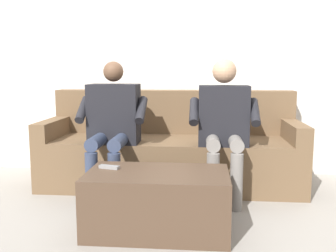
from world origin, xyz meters
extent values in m
plane|color=gray|center=(0.00, 0.60, 0.00)|extent=(8.00, 8.00, 0.00)
cube|color=silver|center=(0.00, -0.63, 1.36)|extent=(5.25, 0.06, 2.72)
cube|color=brown|center=(0.00, 0.00, 0.22)|extent=(2.09, 0.62, 0.45)
cube|color=brown|center=(0.00, -0.41, 0.44)|extent=(2.37, 0.20, 0.88)
cube|color=brown|center=(-1.12, 0.00, 0.31)|extent=(0.14, 0.62, 0.62)
cube|color=brown|center=(1.12, 0.00, 0.31)|extent=(0.14, 0.62, 0.62)
cube|color=#4C3828|center=(0.00, 0.96, 0.20)|extent=(0.94, 0.54, 0.41)
cube|color=black|center=(-0.47, 0.18, 0.70)|extent=(0.42, 0.26, 0.50)
sphere|color=tan|center=(-0.47, 0.18, 1.07)|extent=(0.20, 0.20, 0.20)
cylinder|color=gray|center=(-0.56, 0.36, 0.50)|extent=(0.11, 0.34, 0.11)
cylinder|color=gray|center=(-0.38, 0.36, 0.50)|extent=(0.11, 0.34, 0.11)
cylinder|color=gray|center=(-0.56, 0.53, 0.22)|extent=(0.10, 0.10, 0.45)
cylinder|color=gray|center=(-0.38, 0.53, 0.22)|extent=(0.10, 0.10, 0.45)
cylinder|color=black|center=(-0.72, 0.26, 0.74)|extent=(0.08, 0.27, 0.22)
cylinder|color=black|center=(-0.22, 0.26, 0.74)|extent=(0.08, 0.27, 0.22)
cube|color=black|center=(0.47, 0.18, 0.70)|extent=(0.43, 0.27, 0.51)
sphere|color=brown|center=(0.47, 0.18, 1.07)|extent=(0.17, 0.17, 0.17)
cylinder|color=#333D56|center=(0.38, 0.39, 0.50)|extent=(0.11, 0.42, 0.11)
cylinder|color=#333D56|center=(0.56, 0.39, 0.50)|extent=(0.11, 0.42, 0.11)
cylinder|color=#333D56|center=(0.38, 0.60, 0.22)|extent=(0.10, 0.10, 0.45)
cylinder|color=#333D56|center=(0.56, 0.60, 0.22)|extent=(0.10, 0.10, 0.45)
cylinder|color=black|center=(0.22, 0.26, 0.75)|extent=(0.08, 0.27, 0.22)
cylinder|color=black|center=(0.72, 0.26, 0.75)|extent=(0.08, 0.27, 0.22)
cube|color=gray|center=(0.34, 0.90, 0.42)|extent=(0.15, 0.08, 0.02)
camera|label=1|loc=(-0.29, 3.40, 1.08)|focal=40.76mm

